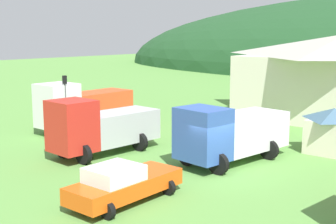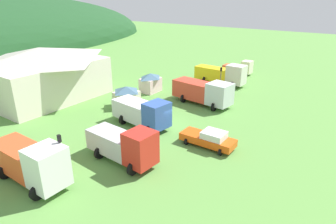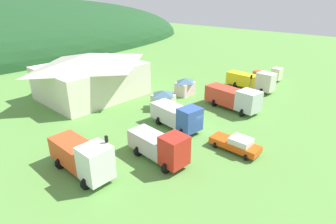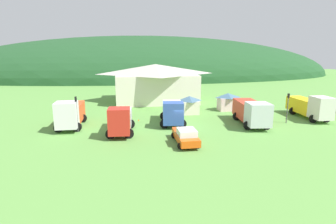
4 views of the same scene
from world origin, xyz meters
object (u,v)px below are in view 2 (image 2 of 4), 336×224
traffic_cone_near_pickup (100,135)px  play_shed_pink (151,82)px  box_truck_blue (143,112)px  flatbed_truck_yellow (223,74)px  crane_truck_red (125,145)px  light_truck_cream (240,68)px  play_shed_cream (127,96)px  traffic_light_west (62,155)px  depot_building (42,72)px  tow_truck_silver (204,91)px  traffic_light_east (221,78)px  heavy_rig_white (31,162)px  service_pickup_orange (209,139)px

traffic_cone_near_pickup → play_shed_pink: bearing=18.3°
box_truck_blue → traffic_cone_near_pickup: bearing=-109.7°
box_truck_blue → flatbed_truck_yellow: flatbed_truck_yellow is taller
crane_truck_red → light_truck_cream: (34.03, 3.70, -0.47)m
play_shed_cream → traffic_light_west: size_ratio=0.68×
crane_truck_red → flatbed_truck_yellow: flatbed_truck_yellow is taller
box_truck_blue → traffic_cone_near_pickup: 5.12m
depot_building → tow_truck_silver: depot_building is taller
crane_truck_red → traffic_light_east: (21.54, 1.59, 0.77)m
flatbed_truck_yellow → crane_truck_red: bearing=-80.0°
traffic_light_east → play_shed_cream: bearing=146.6°
heavy_rig_white → light_truck_cream: 40.22m
crane_truck_red → traffic_cone_near_pickup: bearing=161.8°
service_pickup_orange → traffic_light_west: (-11.65, 6.00, 1.75)m
heavy_rig_white → flatbed_truck_yellow: (32.39, -0.25, -0.06)m
play_shed_cream → heavy_rig_white: (-16.31, -5.43, 0.42)m
play_shed_pink → traffic_light_east: size_ratio=0.79×
box_truck_blue → traffic_light_west: size_ratio=1.71×
depot_building → heavy_rig_white: size_ratio=2.14×
crane_truck_red → box_truck_blue: bearing=121.6°
crane_truck_red → service_pickup_orange: crane_truck_red is taller
traffic_cone_near_pickup → crane_truck_red: bearing=-111.8°
light_truck_cream → traffic_cone_near_pickup: light_truck_cream is taller
light_truck_cream → box_truck_blue: bearing=-88.3°
play_shed_cream → traffic_light_east: bearing=-33.4°
crane_truck_red → traffic_light_east: traffic_light_east is taller
play_shed_pink → traffic_light_east: (4.82, -8.89, 1.00)m
tow_truck_silver → traffic_light_east: bearing=97.7°
play_shed_pink → heavy_rig_white: size_ratio=0.42×
play_shed_pink → traffic_cone_near_pickup: 15.28m
box_truck_blue → light_truck_cream: size_ratio=1.39×
flatbed_truck_yellow → light_truck_cream: bearing=94.2°
play_shed_pink → traffic_cone_near_pickup: (-14.44, -4.79, -1.43)m
tow_truck_silver → service_pickup_orange: (-9.90, -6.03, -0.94)m
play_shed_pink → play_shed_cream: bearing=-168.5°
depot_building → play_shed_pink: depot_building is taller
depot_building → traffic_cone_near_pickup: 16.23m
heavy_rig_white → flatbed_truck_yellow: size_ratio=0.88×
flatbed_truck_yellow → traffic_light_east: traffic_light_east is taller
heavy_rig_white → light_truck_cream: bearing=90.3°
depot_building → traffic_cone_near_pickup: depot_building is taller
traffic_cone_near_pickup → heavy_rig_white: bearing=-166.8°
light_truck_cream → service_pickup_orange: light_truck_cream is taller
tow_truck_silver → traffic_cone_near_pickup: bearing=-100.1°
tow_truck_silver → service_pickup_orange: size_ratio=1.58×
play_shed_pink → traffic_light_west: bearing=-157.5°
traffic_cone_near_pickup → light_truck_cream: bearing=-3.6°
tow_truck_silver → traffic_light_east: traffic_light_east is taller
flatbed_truck_yellow → depot_building: bearing=-129.0°
service_pickup_orange → flatbed_truck_yellow: bearing=111.9°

